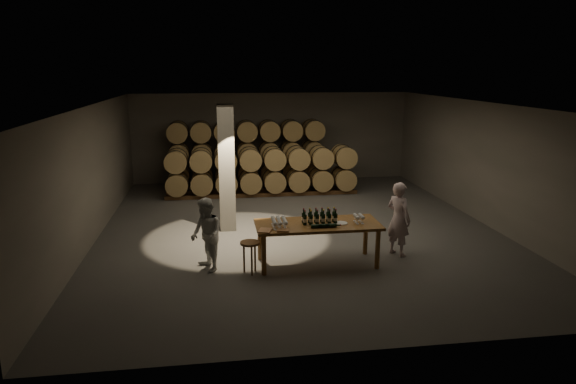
{
  "coord_description": "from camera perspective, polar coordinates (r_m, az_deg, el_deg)",
  "views": [
    {
      "loc": [
        -2.09,
        -12.57,
        4.05
      ],
      "look_at": [
        -0.33,
        -0.47,
        1.1
      ],
      "focal_mm": 32.0,
      "sensor_mm": 36.0,
      "label": 1
    }
  ],
  "objects": [
    {
      "name": "glass_cluster_left",
      "position": [
        10.49,
        -0.99,
        -3.21
      ],
      "size": [
        0.3,
        0.52,
        0.17
      ],
      "color": "silver",
      "rests_on": "tasting_table"
    },
    {
      "name": "notebook_corner",
      "position": [
        10.24,
        -2.57,
        -4.29
      ],
      "size": [
        0.33,
        0.37,
        0.03
      ],
      "primitive_type": "cube",
      "rotation": [
        0.0,
        0.0,
        -0.32
      ],
      "color": "#966036",
      "rests_on": "tasting_table"
    },
    {
      "name": "plate",
      "position": [
        10.79,
        5.92,
        -3.45
      ],
      "size": [
        0.27,
        0.27,
        0.02
      ],
      "primitive_type": "cylinder",
      "color": "silver",
      "rests_on": "tasting_table"
    },
    {
      "name": "person_woman",
      "position": [
        10.59,
        -9.07,
        -4.72
      ],
      "size": [
        0.81,
        0.9,
        1.52
      ],
      "primitive_type": "imported",
      "rotation": [
        0.0,
        0.0,
        -1.18
      ],
      "color": "silver",
      "rests_on": "ground"
    },
    {
      "name": "person_man",
      "position": [
        11.56,
        12.19,
        -2.93
      ],
      "size": [
        0.65,
        0.72,
        1.66
      ],
      "primitive_type": "imported",
      "rotation": [
        0.0,
        0.0,
        2.11
      ],
      "color": "beige",
      "rests_on": "ground"
    },
    {
      "name": "room",
      "position": [
        13.01,
        -6.84,
        2.61
      ],
      "size": [
        12.0,
        12.0,
        12.0
      ],
      "color": "#54514E",
      "rests_on": "ground"
    },
    {
      "name": "barrel_stack_front",
      "position": [
        16.75,
        -2.9,
        2.46
      ],
      "size": [
        6.26,
        0.95,
        1.57
      ],
      "color": "brown",
      "rests_on": "ground"
    },
    {
      "name": "glass_cluster_right",
      "position": [
        10.87,
        7.87,
        -2.73
      ],
      "size": [
        0.2,
        0.31,
        0.17
      ],
      "color": "silver",
      "rests_on": "tasting_table"
    },
    {
      "name": "pen",
      "position": [
        10.22,
        -0.24,
        -4.37
      ],
      "size": [
        0.13,
        0.03,
        0.01
      ],
      "primitive_type": "cylinder",
      "rotation": [
        0.0,
        1.57,
        -0.15
      ],
      "color": "black",
      "rests_on": "tasting_table"
    },
    {
      "name": "bottle_cluster",
      "position": [
        10.73,
        3.53,
        -2.91
      ],
      "size": [
        0.73,
        0.23,
        0.32
      ],
      "color": "black",
      "rests_on": "tasting_table"
    },
    {
      "name": "barrel_stack_back",
      "position": [
        18.03,
        -4.57,
        4.42
      ],
      "size": [
        5.48,
        0.95,
        2.31
      ],
      "color": "brown",
      "rests_on": "ground"
    },
    {
      "name": "lying_bottles",
      "position": [
        10.46,
        4.05,
        -3.77
      ],
      "size": [
        0.63,
        0.08,
        0.08
      ],
      "color": "black",
      "rests_on": "tasting_table"
    },
    {
      "name": "notebook_near",
      "position": [
        10.24,
        -0.56,
        -4.27
      ],
      "size": [
        0.27,
        0.24,
        0.03
      ],
      "primitive_type": "cube",
      "rotation": [
        0.0,
        0.0,
        -0.23
      ],
      "color": "#966036",
      "rests_on": "tasting_table"
    },
    {
      "name": "stool",
      "position": [
        10.4,
        -4.23,
        -6.18
      ],
      "size": [
        0.4,
        0.4,
        0.66
      ],
      "rotation": [
        0.0,
        0.0,
        0.15
      ],
      "color": "brown",
      "rests_on": "ground"
    },
    {
      "name": "tasting_table",
      "position": [
        10.79,
        3.31,
        -4.02
      ],
      "size": [
        2.6,
        1.1,
        0.9
      ],
      "color": "brown",
      "rests_on": "ground"
    }
  ]
}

